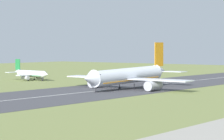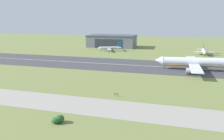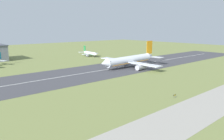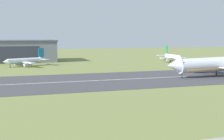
{
  "view_description": "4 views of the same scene",
  "coord_description": "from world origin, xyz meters",
  "views": [
    {
      "loc": [
        -101.33,
        -11.83,
        16.77
      ],
      "look_at": [
        25.0,
        84.77,
        9.63
      ],
      "focal_mm": 85.0,
      "sensor_mm": 36.0,
      "label": 1
    },
    {
      "loc": [
        51.45,
        -39.92,
        32.58
      ],
      "look_at": [
        20.66,
        71.94,
        5.44
      ],
      "focal_mm": 35.0,
      "sensor_mm": 36.0,
      "label": 2
    },
    {
      "loc": [
        -46.95,
        -1.33,
        28.56
      ],
      "look_at": [
        21.55,
        76.58,
        8.43
      ],
      "focal_mm": 35.0,
      "sensor_mm": 36.0,
      "label": 3
    },
    {
      "loc": [
        -17.85,
        -1.37,
        17.4
      ],
      "look_at": [
        8.58,
        81.09,
        7.65
      ],
      "focal_mm": 50.0,
      "sensor_mm": 36.0,
      "label": 4
    }
  ],
  "objects": [
    {
      "name": "runway_strip",
      "position": [
        0.0,
        112.86,
        0.03
      ],
      "size": [
        425.77,
        45.59,
        0.06
      ],
      "primitive_type": "cube",
      "color": "#3D3D42",
      "rests_on": "ground_plane"
    },
    {
      "name": "ground_plane",
      "position": [
        0.0,
        56.43,
        0.0
      ],
      "size": [
        665.77,
        665.77,
        0.0
      ],
      "primitive_type": "plane",
      "color": "olive"
    },
    {
      "name": "runway_centreline",
      "position": [
        0.0,
        112.86,
        0.07
      ],
      "size": [
        383.19,
        0.7,
        0.01
      ],
      "primitive_type": "cube",
      "color": "silver",
      "rests_on": "runway_strip"
    },
    {
      "name": "airplane_landing",
      "position": [
        67.04,
        109.08,
        5.08
      ],
      "size": [
        53.69,
        56.42,
        18.41
      ],
      "color": "silver",
      "rests_on": "ground_plane"
    },
    {
      "name": "airplane_parked_west",
      "position": [
        -11.42,
        178.08,
        2.99
      ],
      "size": [
        25.73,
        23.71,
        9.89
      ],
      "color": "silver",
      "rests_on": "ground_plane"
    },
    {
      "name": "hangar_building",
      "position": [
        -18.12,
        212.53,
        7.04
      ],
      "size": [
        56.15,
        30.7,
        14.05
      ],
      "color": "slate",
      "rests_on": "ground_plane"
    },
    {
      "name": "airplane_parked_centre",
      "position": [
        80.66,
        177.48,
        3.24
      ],
      "size": [
        17.95,
        24.95,
        10.34
      ],
      "color": "silver",
      "rests_on": "ground_plane"
    }
  ]
}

